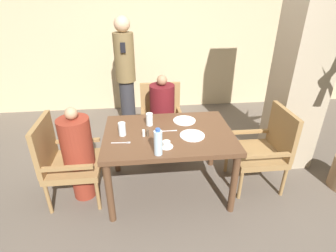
{
  "coord_description": "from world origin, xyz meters",
  "views": [
    {
      "loc": [
        -0.26,
        -2.38,
        2.06
      ],
      "look_at": [
        0.0,
        0.05,
        0.8
      ],
      "focal_mm": 28.0,
      "sensor_mm": 36.0,
      "label": 1
    }
  ],
  "objects": [
    {
      "name": "plate_main_right",
      "position": [
        0.21,
        0.25,
        0.75
      ],
      "size": [
        0.25,
        0.25,
        0.01
      ],
      "color": "white",
      "rests_on": "dining_table"
    },
    {
      "name": "knife_beside_plate",
      "position": [
        0.01,
        0.03,
        0.75
      ],
      "size": [
        0.2,
        0.02,
        0.0
      ],
      "color": "silver",
      "rests_on": "dining_table"
    },
    {
      "name": "glass_tall_near",
      "position": [
        -0.19,
        0.19,
        0.81
      ],
      "size": [
        0.07,
        0.07,
        0.14
      ],
      "color": "silver",
      "rests_on": "dining_table"
    },
    {
      "name": "plate_main_left",
      "position": [
        0.23,
        -0.1,
        0.75
      ],
      "size": [
        0.25,
        0.25,
        0.01
      ],
      "color": "white",
      "rests_on": "dining_table"
    },
    {
      "name": "fork_beside_plate",
      "position": [
        -0.46,
        -0.17,
        0.75
      ],
      "size": [
        0.19,
        0.03,
        0.0
      ],
      "color": "silver",
      "rests_on": "dining_table"
    },
    {
      "name": "teacup_with_saucer",
      "position": [
        -0.05,
        -0.28,
        0.77
      ],
      "size": [
        0.13,
        0.13,
        0.06
      ],
      "color": "white",
      "rests_on": "dining_table"
    },
    {
      "name": "chair_left_side",
      "position": [
        -1.1,
        0.0,
        0.49
      ],
      "size": [
        0.56,
        0.56,
        0.94
      ],
      "color": "olive",
      "rests_on": "ground_plane"
    },
    {
      "name": "glass_tall_mid",
      "position": [
        -0.47,
        -0.01,
        0.81
      ],
      "size": [
        0.07,
        0.07,
        0.14
      ],
      "color": "silver",
      "rests_on": "dining_table"
    },
    {
      "name": "diner_in_left_chair",
      "position": [
        -0.95,
        0.0,
        0.55
      ],
      "size": [
        0.32,
        0.32,
        1.07
      ],
      "color": "maroon",
      "rests_on": "ground_plane"
    },
    {
      "name": "dining_table",
      "position": [
        0.0,
        0.0,
        0.65
      ],
      "size": [
        1.34,
        0.95,
        0.75
      ],
      "color": "brown",
      "rests_on": "ground_plane"
    },
    {
      "name": "water_bottle",
      "position": [
        -0.14,
        -0.4,
        0.87
      ],
      "size": [
        0.08,
        0.08,
        0.26
      ],
      "color": "silver",
      "rests_on": "dining_table"
    },
    {
      "name": "ground_plane",
      "position": [
        0.0,
        0.0,
        0.0
      ],
      "size": [
        16.0,
        16.0,
        0.0
      ],
      "primitive_type": "plane",
      "color": "#60564C"
    },
    {
      "name": "standing_host",
      "position": [
        -0.49,
        1.57,
        0.95
      ],
      "size": [
        0.3,
        0.34,
        1.76
      ],
      "color": "#2D2D33",
      "rests_on": "ground_plane"
    },
    {
      "name": "pepper_shaker",
      "position": [
        -0.22,
        -0.06,
        0.78
      ],
      "size": [
        0.03,
        0.03,
        0.07
      ],
      "color": "#4C3D2D",
      "rests_on": "dining_table"
    },
    {
      "name": "salt_shaker",
      "position": [
        -0.26,
        -0.06,
        0.78
      ],
      "size": [
        0.03,
        0.03,
        0.07
      ],
      "color": "white",
      "rests_on": "dining_table"
    },
    {
      "name": "chair_far_side",
      "position": [
        0.0,
        0.9,
        0.49
      ],
      "size": [
        0.56,
        0.56,
        0.94
      ],
      "color": "olive",
      "rests_on": "ground_plane"
    },
    {
      "name": "chair_right_side",
      "position": [
        1.1,
        0.0,
        0.49
      ],
      "size": [
        0.56,
        0.56,
        0.94
      ],
      "color": "olive",
      "rests_on": "ground_plane"
    },
    {
      "name": "wall_back",
      "position": [
        0.0,
        2.49,
        1.4
      ],
      "size": [
        8.0,
        0.06,
        2.8
      ],
      "color": "#C6B289",
      "rests_on": "ground_plane"
    },
    {
      "name": "pillar_stone",
      "position": [
        1.62,
        0.45,
        1.35
      ],
      "size": [
        0.51,
        0.51,
        2.7
      ],
      "color": "tan",
      "rests_on": "ground_plane"
    },
    {
      "name": "diner_in_far_chair",
      "position": [
        -0.0,
        0.75,
        0.58
      ],
      "size": [
        0.32,
        0.32,
        1.14
      ],
      "color": "#5B1419",
      "rests_on": "ground_plane"
    }
  ]
}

